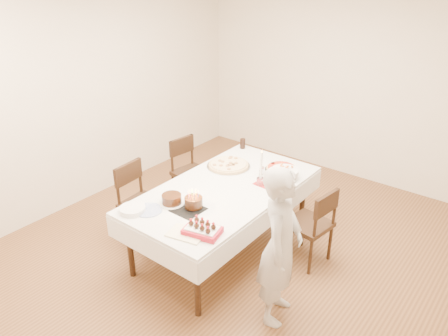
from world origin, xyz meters
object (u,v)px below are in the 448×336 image
Objects in this scene: person at (280,247)px; pasta_bowl at (285,173)px; chair_left_dessert at (144,204)px; cola_glass at (243,144)px; chair_left_savory at (192,173)px; strawberry_box at (202,230)px; taper_candle at (261,168)px; pizza_pepperoni at (281,169)px; birthday_cake at (193,199)px; chair_right_savory at (308,224)px; layer_cake at (172,199)px; pizza_white at (229,165)px; dining_table at (224,219)px.

person is 4.93× the size of pasta_bowl.
chair_left_dessert reaches higher than cola_glass.
chair_left_savory is at bearing -87.50° from chair_left_dessert.
chair_left_savory is 1.84m from strawberry_box.
chair_left_savory is 7.02× the size of cola_glass.
person is 3.70× the size of taper_candle.
chair_left_savory is at bearing 134.99° from strawberry_box.
pizza_pepperoni is 0.75m from cola_glass.
chair_left_dessert is at bearing 175.24° from birthday_cake.
layer_cake is (-1.01, -0.94, 0.36)m from chair_right_savory.
cola_glass is (-0.19, 0.53, 0.04)m from pizza_white.
person is 1.19m from layer_cake.
chair_right_savory reaches higher than pizza_white.
pizza_white is 0.57m from cola_glass.
chair_left_dessert is 7.28× the size of cola_glass.
chair_right_savory is (0.81, 0.38, 0.06)m from dining_table.
pasta_bowl is 0.92m from cola_glass.
chair_left_savory reaches higher than pizza_white.
taper_candle reaches higher than cola_glass.
pizza_pepperoni is 1.49× the size of layer_cake.
chair_left_dessert is 1.59m from pasta_bowl.
birthday_cake is (-0.37, -1.07, 0.04)m from pasta_bowl.
chair_right_savory is 3.57× the size of layer_cake.
dining_table is 5.39× the size of taper_candle.
person reaches higher than chair_left_savory.
cola_glass is 0.72× the size of birthday_cake.
person is 1.56m from pizza_white.
pizza_pepperoni is 0.46m from taper_candle.
pizza_pepperoni is at bearing 78.90° from birthday_cake.
person reaches higher than chair_left_dessert.
cola_glass is (-0.71, 0.24, 0.04)m from pizza_pepperoni.
chair_left_dessert reaches higher than dining_table.
cola_glass is at bearing 115.55° from dining_table.
person reaches higher than pasta_bowl.
person is (0.98, -0.49, 0.36)m from dining_table.
dining_table is 5.87× the size of pizza_pepperoni.
pizza_white is at bearing 94.19° from layer_cake.
pizza_white is (-0.28, 0.44, 0.40)m from dining_table.
person is 11.72× the size of cola_glass.
taper_candle is 0.83m from birthday_cake.
chair_left_dessert is 1.05m from pizza_white.
chair_left_dessert is at bearing -152.69° from dining_table.
strawberry_box is at bearing 96.16° from person.
pizza_white is 0.60m from pizza_pepperoni.
dining_table is 2.35× the size of chair_left_dessert.
pizza_pepperoni is at bearing 71.25° from dining_table.
chair_left_dessert is 3.06× the size of pasta_bowl.
chair_right_savory is 0.60× the size of person.
dining_table is 0.82m from pasta_bowl.
layer_cake reaches higher than dining_table.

